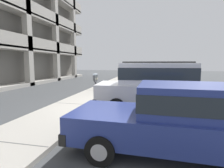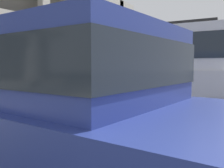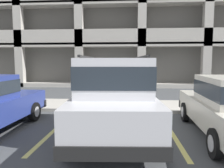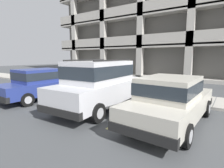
% 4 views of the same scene
% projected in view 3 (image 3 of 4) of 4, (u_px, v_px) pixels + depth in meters
% --- Properties ---
extents(ground_plane, '(80.00, 80.00, 0.10)m').
position_uv_depth(ground_plane, '(116.00, 115.00, 7.95)').
color(ground_plane, '#444749').
extents(sidewalk, '(40.00, 2.20, 0.12)m').
position_uv_depth(sidewalk, '(118.00, 105.00, 9.23)').
color(sidewalk, '#ADA89E').
rests_on(sidewalk, ground_plane).
extents(parking_stall_lines, '(13.00, 4.80, 0.01)m').
position_uv_depth(parking_stall_lines, '(168.00, 126.00, 6.44)').
color(parking_stall_lines, '#DBD16B').
rests_on(parking_stall_lines, ground_plane).
extents(silver_suv, '(2.21, 4.88, 2.03)m').
position_uv_depth(silver_suv, '(114.00, 93.00, 5.70)').
color(silver_suv, silver).
rests_on(silver_suv, ground_plane).
extents(parking_meter_near, '(0.35, 0.12, 1.41)m').
position_uv_depth(parking_meter_near, '(113.00, 81.00, 8.18)').
color(parking_meter_near, '#47474C').
rests_on(parking_meter_near, sidewalk).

